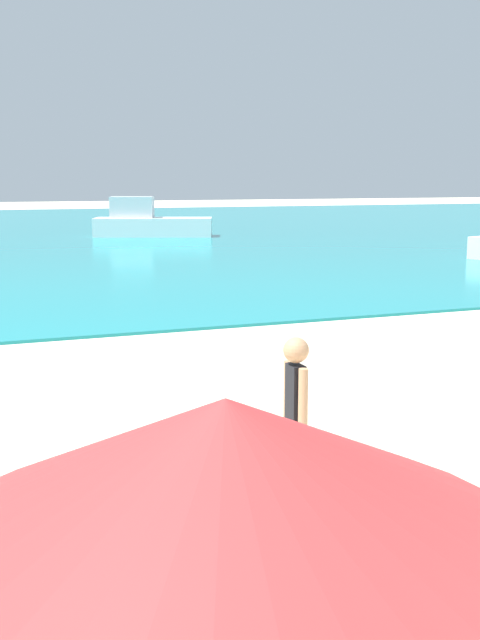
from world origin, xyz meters
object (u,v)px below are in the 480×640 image
object	(u,v)px
person_standing	(295,419)
beach_ball	(109,567)
beach_umbrella	(226,469)
frisbee	(287,557)
boat_far	(149,223)

from	to	relation	value
person_standing	beach_ball	xyz separation A→B (m)	(-1.61, -0.46, -0.72)
beach_ball	beach_umbrella	xyz separation A→B (m)	(-0.08, -2.52, 1.62)
frisbee	person_standing	bearing A→B (deg)	59.78
frisbee	boat_far	xyz separation A→B (m)	(7.29, 31.47, 0.70)
beach_ball	boat_far	bearing A→B (deg)	74.72
person_standing	frisbee	bearing A→B (deg)	150.24
frisbee	beach_ball	xyz separation A→B (m)	(-1.30, 0.07, 0.14)
person_standing	beach_umbrella	size ratio (longest dim) A/B	0.70
person_standing	boat_far	xyz separation A→B (m)	(6.97, 30.94, -0.16)
boat_far	beach_umbrella	world-z (taller)	beach_umbrella
boat_far	beach_ball	size ratio (longest dim) A/B	19.24
person_standing	frisbee	distance (m)	1.06
person_standing	frisbee	size ratio (longest dim) A/B	6.62
boat_far	person_standing	bearing A→B (deg)	-82.24
person_standing	beach_ball	world-z (taller)	person_standing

